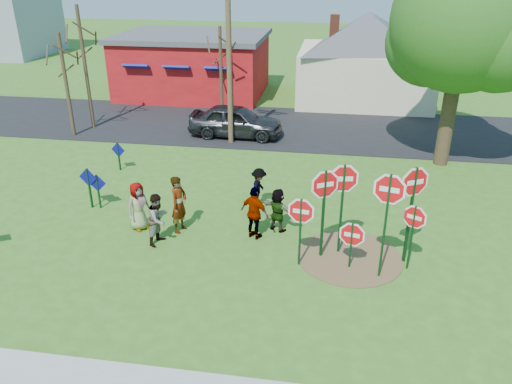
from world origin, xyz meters
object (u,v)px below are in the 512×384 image
stop_sign_a (301,217)px  person_b (179,204)px  suv (236,121)px  leafy_tree (467,28)px  stop_sign_d (413,191)px  stop_sign_b (343,187)px  stop_sign_c (388,203)px  person_a (138,206)px  utility_pole (229,55)px

stop_sign_a → person_b: 4.36m
stop_sign_a → suv: size_ratio=0.49×
person_b → leafy_tree: size_ratio=0.22×
stop_sign_d → stop_sign_a: bearing=163.6°
stop_sign_b → leafy_tree: 9.99m
stop_sign_a → leafy_tree: 11.47m
stop_sign_d → person_b: size_ratio=1.65×
stop_sign_c → suv: size_ratio=0.71×
stop_sign_b → leafy_tree: bearing=49.8°
stop_sign_a → person_b: stop_sign_a is taller
suv → leafy_tree: (9.81, -2.20, 4.93)m
stop_sign_a → stop_sign_c: (2.32, -0.27, 0.78)m
person_a → suv: size_ratio=0.36×
leafy_tree → stop_sign_c: bearing=-110.1°
stop_sign_b → suv: (-5.24, 10.34, -1.39)m
stop_sign_d → utility_pole: utility_pole is taller
stop_sign_c → leafy_tree: 10.46m
stop_sign_b → leafy_tree: (4.57, 8.14, 3.54)m
stop_sign_b → utility_pole: size_ratio=0.38×
stop_sign_d → suv: stop_sign_d is taller
stop_sign_a → leafy_tree: (5.73, 9.01, 4.18)m
person_b → stop_sign_b: bearing=-79.8°
person_b → utility_pole: bearing=16.7°
stop_sign_d → stop_sign_b: bearing=145.0°
utility_pole → stop_sign_a: bearing=-68.0°
stop_sign_b → person_b: bearing=163.2°
person_b → stop_sign_a: bearing=-93.0°
utility_pole → leafy_tree: size_ratio=0.90×
stop_sign_c → leafy_tree: bearing=83.6°
person_a → leafy_tree: (11.18, 7.67, 4.93)m
stop_sign_b → suv: 11.67m
stop_sign_c → utility_pole: 12.49m
stop_sign_a → person_a: size_ratio=1.38×
leafy_tree → person_a: bearing=-145.6°
stop_sign_a → leafy_tree: size_ratio=0.26×
stop_sign_c → suv: 13.24m
stop_sign_b → stop_sign_c: (1.17, -1.14, 0.14)m
stop_sign_b → utility_pole: utility_pole is taller
stop_sign_a → stop_sign_c: size_ratio=0.69×
stop_sign_a → utility_pole: bearing=119.8°
stop_sign_d → person_b: stop_sign_d is taller
stop_sign_c → person_a: (-7.77, 1.62, -1.52)m
stop_sign_d → suv: bearing=96.3°
stop_sign_c → utility_pole: bearing=135.3°
stop_sign_c → suv: bearing=132.9°
stop_sign_d → leafy_tree: size_ratio=0.36×
stop_sign_b → person_a: 6.77m
stop_sign_b → suv: bearing=106.0°
stop_sign_a → stop_sign_d: stop_sign_d is taller
person_b → stop_sign_d: bearing=-80.1°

